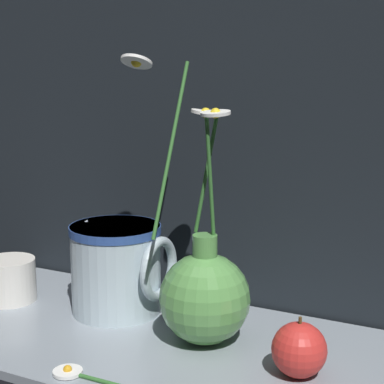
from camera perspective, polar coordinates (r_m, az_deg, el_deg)
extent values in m
plane|color=black|center=(0.88, -0.22, -14.19)|extent=(6.00, 6.00, 0.00)
cube|color=gray|center=(0.88, -0.22, -13.83)|extent=(0.80, 0.34, 0.01)
sphere|color=#59994C|center=(0.86, 1.13, -9.43)|extent=(0.12, 0.12, 0.12)
cylinder|color=#59994C|center=(0.84, 1.15, -5.20)|extent=(0.03, 0.03, 0.04)
cylinder|color=#336B2D|center=(0.83, -1.90, 3.89)|extent=(0.01, 0.10, 0.22)
cylinder|color=white|center=(0.85, -4.96, 11.47)|extent=(0.04, 0.04, 0.02)
sphere|color=yellow|center=(0.85, -4.96, 11.47)|extent=(0.01, 0.01, 0.01)
cylinder|color=#336B2D|center=(0.83, 1.27, 1.60)|extent=(0.03, 0.02, 0.16)
cylinder|color=white|center=(0.84, 1.38, 7.04)|extent=(0.05, 0.05, 0.01)
sphere|color=yellow|center=(0.84, 1.38, 7.04)|extent=(0.01, 0.01, 0.01)
cylinder|color=#336B2D|center=(0.81, 1.62, 1.46)|extent=(0.01, 0.02, 0.16)
cylinder|color=white|center=(0.80, 2.10, 7.02)|extent=(0.05, 0.05, 0.01)
sphere|color=yellow|center=(0.80, 2.10, 7.02)|extent=(0.01, 0.01, 0.01)
cylinder|color=silver|center=(1.06, -15.93, -7.52)|extent=(0.08, 0.08, 0.07)
cylinder|color=silver|center=(0.97, -6.76, -6.78)|extent=(0.13, 0.13, 0.13)
cylinder|color=#2D4C93|center=(0.95, -6.85, -3.32)|extent=(0.14, 0.14, 0.01)
torus|color=silver|center=(0.93, -2.96, -6.83)|extent=(0.01, 0.09, 0.09)
cone|color=silver|center=(0.99, -9.59, -3.14)|extent=(0.05, 0.04, 0.04)
sphere|color=red|center=(0.79, 9.50, -13.66)|extent=(0.07, 0.07, 0.07)
cylinder|color=#4C3819|center=(0.78, 9.59, -11.17)|extent=(0.00, 0.00, 0.01)
cylinder|color=#336B2D|center=(0.79, -7.99, -16.32)|extent=(0.10, 0.01, 0.01)
cylinder|color=white|center=(0.81, -10.99, -15.41)|extent=(0.04, 0.04, 0.00)
sphere|color=gold|center=(0.81, -11.00, -15.22)|extent=(0.01, 0.01, 0.01)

